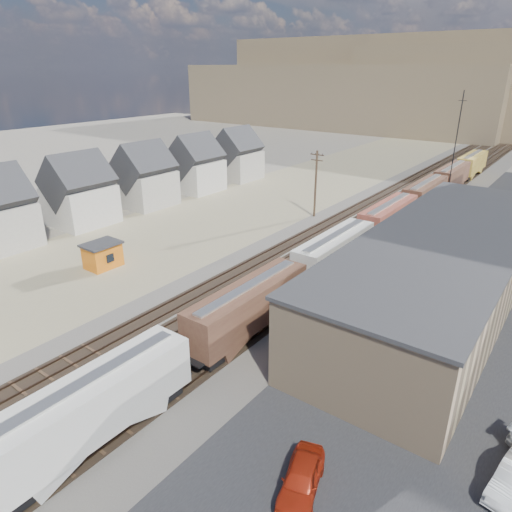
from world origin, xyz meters
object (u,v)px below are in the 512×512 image
Objects in this scene: utility_pole_north at (316,182)px; parked_car_red at (301,479)px; freight_train at (364,232)px; maintenance_shed at (103,255)px.

parked_car_red is (23.96, -43.12, -4.49)m from utility_pole_north.
utility_pole_north is at bearing 141.85° from freight_train.
parked_car_red is at bearing -70.78° from freight_train.
freight_train is 30.71m from maintenance_shed.
freight_train is 35.49m from parked_car_red.
freight_train reaches higher than maintenance_shed.
maintenance_shed is (-22.05, -21.34, -1.29)m from freight_train.
maintenance_shed is (-9.75, -31.01, -3.79)m from utility_pole_north.
freight_train is at bearing -38.15° from utility_pole_north.
parked_car_red is (11.66, -33.46, -1.99)m from freight_train.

